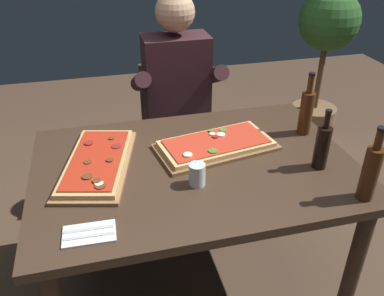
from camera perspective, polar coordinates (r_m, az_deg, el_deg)
ground_plane at (r=2.26m, az=0.33°, el=-18.11°), size 6.40×6.40×0.00m
dining_table at (r=1.83m, az=0.39°, el=-4.69°), size 1.40×0.96×0.74m
pizza_rectangular_front at (r=1.88m, az=3.43°, el=0.43°), size 0.59×0.36×0.05m
pizza_rectangular_left at (r=1.79m, az=-13.23°, el=-1.96°), size 0.40×0.61×0.05m
wine_bottle_dark at (r=2.04m, az=15.85°, el=5.08°), size 0.06×0.06×0.31m
oil_bottle_amber at (r=1.78m, az=17.92°, el=0.27°), size 0.06×0.06×0.27m
vinegar_bottle_green at (r=1.65m, az=23.93°, el=-3.02°), size 0.06×0.06×0.31m
tumbler_near_camera at (r=1.62m, az=0.72°, el=-3.92°), size 0.07×0.07×0.09m
napkin_cutlery_set at (r=1.46m, az=-14.32°, el=-11.66°), size 0.18×0.12×0.01m
diner_chair at (r=2.64m, az=-2.42°, el=3.26°), size 0.44×0.44×0.87m
seated_diner at (r=2.42m, az=-1.95°, el=7.36°), size 0.53×0.41×1.33m
potted_plant_corner at (r=3.31m, az=18.06°, el=12.32°), size 0.44×0.44×1.23m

